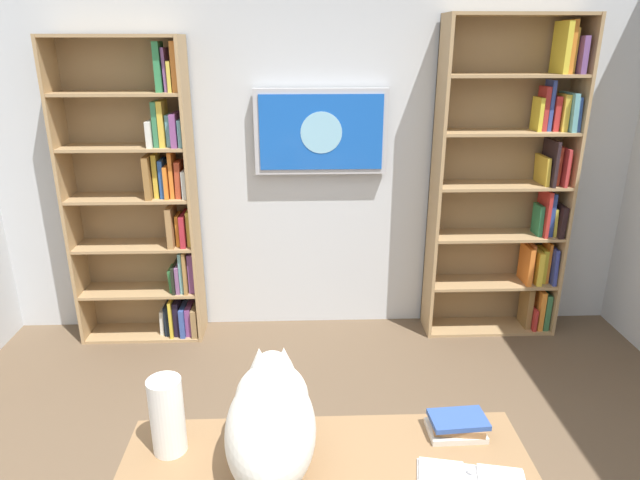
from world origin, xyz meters
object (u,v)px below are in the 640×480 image
(bookshelf_right, at_px, (148,203))
(cat, at_px, (271,418))
(desk_book_stack, at_px, (457,425))
(paper_towel_roll, at_px, (167,416))
(wall_mounted_tv, at_px, (321,132))
(bookshelf_left, at_px, (516,186))

(bookshelf_right, height_order, cat, bookshelf_right)
(desk_book_stack, bearing_deg, paper_towel_roll, 2.65)
(bookshelf_right, distance_m, cat, 2.37)
(wall_mounted_tv, xyz_separation_m, paper_towel_roll, (0.58, 2.20, -0.57))
(bookshelf_left, relative_size, bookshelf_right, 1.06)
(cat, height_order, paper_towel_roll, cat)
(cat, height_order, desk_book_stack, cat)
(bookshelf_right, bearing_deg, bookshelf_left, -179.95)
(bookshelf_right, relative_size, desk_book_stack, 10.12)
(cat, bearing_deg, bookshelf_right, -67.07)
(bookshelf_left, distance_m, desk_book_stack, 2.30)
(cat, relative_size, paper_towel_roll, 2.23)
(wall_mounted_tv, bearing_deg, desk_book_stack, 100.11)
(paper_towel_roll, distance_m, desk_book_stack, 0.98)
(paper_towel_roll, xyz_separation_m, desk_book_stack, (-0.97, -0.04, -0.10))
(wall_mounted_tv, bearing_deg, bookshelf_left, 176.44)
(cat, distance_m, desk_book_stack, 0.65)
(bookshelf_right, distance_m, desk_book_stack, 2.60)
(bookshelf_left, bearing_deg, bookshelf_right, 0.05)
(bookshelf_left, height_order, cat, bookshelf_left)
(cat, distance_m, paper_towel_roll, 0.35)
(wall_mounted_tv, relative_size, desk_book_stack, 4.39)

